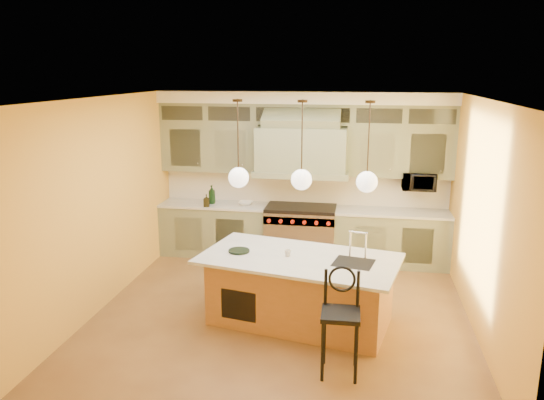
% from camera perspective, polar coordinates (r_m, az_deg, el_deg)
% --- Properties ---
extents(floor, '(5.00, 5.00, 0.00)m').
position_cam_1_polar(floor, '(7.47, 1.08, -11.93)').
color(floor, brown).
rests_on(floor, ground).
extents(ceiling, '(5.00, 5.00, 0.00)m').
position_cam_1_polar(ceiling, '(6.74, 1.19, 10.89)').
color(ceiling, white).
rests_on(ceiling, wall_back).
extents(wall_back, '(5.00, 0.00, 5.00)m').
position_cam_1_polar(wall_back, '(9.38, 3.44, 2.75)').
color(wall_back, gold).
rests_on(wall_back, ground).
extents(wall_front, '(5.00, 0.00, 5.00)m').
position_cam_1_polar(wall_front, '(4.63, -3.58, -8.93)').
color(wall_front, gold).
rests_on(wall_front, ground).
extents(wall_left, '(0.00, 5.00, 5.00)m').
position_cam_1_polar(wall_left, '(7.73, -17.51, -0.25)').
color(wall_left, gold).
rests_on(wall_left, ground).
extents(wall_right, '(0.00, 5.00, 5.00)m').
position_cam_1_polar(wall_right, '(7.05, 21.66, -1.91)').
color(wall_right, gold).
rests_on(wall_right, ground).
extents(back_cabinetry, '(5.00, 0.77, 2.90)m').
position_cam_1_polar(back_cabinetry, '(9.13, 3.25, 2.31)').
color(back_cabinetry, gray).
rests_on(back_cabinetry, floor).
extents(range, '(1.20, 0.74, 0.96)m').
position_cam_1_polar(range, '(9.27, 3.10, -3.53)').
color(range, silver).
rests_on(range, floor).
extents(kitchen_island, '(2.71, 1.80, 1.35)m').
position_cam_1_polar(kitchen_island, '(7.01, 3.06, -9.49)').
color(kitchen_island, '#9B6937').
rests_on(kitchen_island, floor).
extents(counter_stool, '(0.42, 0.42, 1.18)m').
position_cam_1_polar(counter_stool, '(5.88, 7.40, -12.19)').
color(counter_stool, black).
rests_on(counter_stool, floor).
extents(microwave, '(0.54, 0.37, 0.30)m').
position_cam_1_polar(microwave, '(9.13, 15.51, 1.96)').
color(microwave, black).
rests_on(microwave, back_cabinetry).
extents(oil_bottle_a, '(0.14, 0.14, 0.33)m').
position_cam_1_polar(oil_bottle_a, '(9.43, -6.49, 0.60)').
color(oil_bottle_a, black).
rests_on(oil_bottle_a, back_cabinetry).
extents(oil_bottle_b, '(0.11, 0.11, 0.22)m').
position_cam_1_polar(oil_bottle_b, '(9.24, -7.05, -0.05)').
color(oil_bottle_b, black).
rests_on(oil_bottle_b, back_cabinetry).
extents(fruit_bowl, '(0.26, 0.26, 0.06)m').
position_cam_1_polar(fruit_bowl, '(9.31, -2.84, -0.35)').
color(fruit_bowl, white).
rests_on(fruit_bowl, back_cabinetry).
extents(cup, '(0.09, 0.09, 0.08)m').
position_cam_1_polar(cup, '(6.82, 1.69, -5.72)').
color(cup, beige).
rests_on(cup, kitchen_island).
extents(pendant_left, '(0.26, 0.26, 1.11)m').
position_cam_1_polar(pendant_left, '(6.71, -3.62, 2.68)').
color(pendant_left, '#2D2319').
rests_on(pendant_left, ceiling).
extents(pendant_center, '(0.26, 0.26, 1.11)m').
position_cam_1_polar(pendant_center, '(6.58, 3.19, 2.45)').
color(pendant_center, '#2D2319').
rests_on(pendant_center, ceiling).
extents(pendant_right, '(0.26, 0.26, 1.11)m').
position_cam_1_polar(pendant_right, '(6.53, 10.18, 2.18)').
color(pendant_right, '#2D2319').
rests_on(pendant_right, ceiling).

